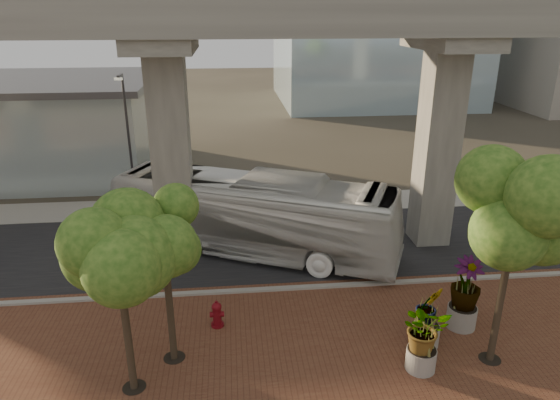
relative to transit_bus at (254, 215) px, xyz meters
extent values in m
plane|color=#322E24|center=(2.50, -1.62, -1.85)|extent=(160.00, 160.00, 0.00)
cube|color=brown|center=(2.50, -9.62, -1.82)|extent=(70.00, 13.00, 0.06)
cube|color=black|center=(2.50, 0.38, -1.83)|extent=(90.00, 8.00, 0.04)
cube|color=gray|center=(2.50, -3.62, -1.77)|extent=(70.00, 0.25, 0.16)
cube|color=gray|center=(2.50, 5.88, -1.82)|extent=(90.00, 3.00, 0.06)
cube|color=#9B978C|center=(2.50, -1.22, 8.65)|extent=(72.00, 2.40, 1.80)
cube|color=#9B978C|center=(2.50, 1.98, 8.65)|extent=(72.00, 2.40, 1.80)
imported|color=silver|center=(0.00, 0.00, 0.00)|extent=(13.36, 8.44, 3.70)
cylinder|color=maroon|center=(-1.63, -5.82, -1.74)|extent=(0.45, 0.45, 0.10)
cylinder|color=maroon|center=(-1.63, -5.82, -1.38)|extent=(0.30, 0.30, 0.73)
sphere|color=maroon|center=(-1.63, -5.82, -1.01)|extent=(0.35, 0.35, 0.35)
cylinder|color=maroon|center=(-1.63, -5.82, -0.85)|extent=(0.10, 0.10, 0.13)
cylinder|color=maroon|center=(-1.63, -5.82, -1.31)|extent=(0.50, 0.20, 0.20)
cylinder|color=gray|center=(4.71, -8.75, -1.43)|extent=(0.93, 0.93, 0.72)
imported|color=#245015|center=(4.71, -8.75, -0.29)|extent=(2.07, 2.07, 1.55)
cylinder|color=#9A978B|center=(6.95, -6.72, -1.40)|extent=(1.02, 1.02, 0.79)
imported|color=#245015|center=(6.95, -6.72, -0.07)|extent=(2.49, 2.49, 1.87)
cylinder|color=#A39C93|center=(5.32, -7.56, -1.44)|extent=(0.91, 0.91, 0.70)
imported|color=#245015|center=(5.32, -7.56, -0.33)|extent=(2.01, 2.01, 1.51)
cylinder|color=#403224|center=(-4.06, -8.69, 0.05)|extent=(0.22, 0.22, 3.69)
cylinder|color=black|center=(-4.06, -8.69, -1.79)|extent=(0.70, 0.70, 0.01)
cylinder|color=#403224|center=(-3.00, -7.43, -0.05)|extent=(0.22, 0.22, 3.49)
cylinder|color=black|center=(-3.00, -7.43, -1.79)|extent=(0.70, 0.70, 0.01)
cylinder|color=#403224|center=(7.12, -8.55, 0.29)|extent=(0.22, 0.22, 4.16)
cylinder|color=black|center=(7.12, -8.55, -1.79)|extent=(0.70, 0.70, 0.01)
cylinder|color=#2B2B30|center=(-6.28, 5.54, 1.92)|extent=(0.13, 0.13, 7.46)
cube|color=#2B2B30|center=(-6.28, 5.08, 5.65)|extent=(0.14, 0.93, 0.14)
cube|color=silver|center=(-6.28, 4.61, 5.56)|extent=(0.37, 0.19, 0.11)
cylinder|color=#2D2D32|center=(9.44, 4.18, 1.77)|extent=(0.13, 0.13, 7.16)
cube|color=#2D2D32|center=(9.44, 3.74, 5.35)|extent=(0.13, 0.89, 0.13)
cube|color=silver|center=(9.44, 3.29, 5.26)|extent=(0.36, 0.18, 0.11)
camera|label=1|loc=(-0.95, -20.94, 8.74)|focal=32.00mm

